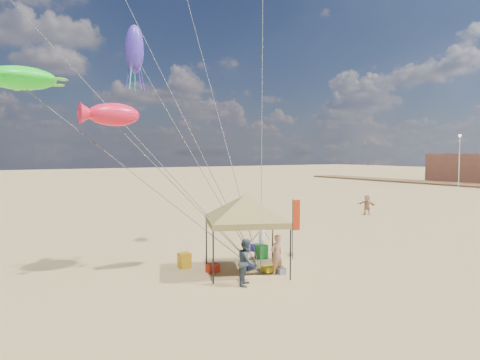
{
  "coord_description": "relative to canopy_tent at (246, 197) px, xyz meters",
  "views": [
    {
      "loc": [
        -11.58,
        -15.43,
        5.31
      ],
      "look_at": [
        0.0,
        3.0,
        4.0
      ],
      "focal_mm": 33.71,
      "sensor_mm": 36.0,
      "label": 1
    }
  ],
  "objects": [
    {
      "name": "person_near_a",
      "position": [
        0.9,
        -1.11,
        -2.47
      ],
      "size": [
        0.69,
        0.49,
        1.77
      ],
      "primitive_type": "imported",
      "rotation": [
        0.0,
        0.0,
        3.25
      ],
      "color": "tan",
      "rests_on": "ground"
    },
    {
      "name": "canopy_tent",
      "position": [
        0.0,
        0.0,
        0.0
      ],
      "size": [
        6.01,
        6.01,
        4.03
      ],
      "color": "black",
      "rests_on": "ground"
    },
    {
      "name": "beach_cart",
      "position": [
        0.93,
        -0.75,
        -3.15
      ],
      "size": [
        0.9,
        0.5,
        0.24
      ],
      "primitive_type": "cube",
      "color": "gold",
      "rests_on": "ground"
    },
    {
      "name": "chair_green",
      "position": [
        2.06,
        1.73,
        -3.0
      ],
      "size": [
        0.5,
        0.5,
        0.7
      ],
      "primitive_type": "cube",
      "color": "#18852B",
      "rests_on": "ground"
    },
    {
      "name": "cooler_red",
      "position": [
        -1.3,
        0.69,
        -3.16
      ],
      "size": [
        0.54,
        0.38,
        0.38
      ],
      "primitive_type": "cube",
      "color": "red",
      "rests_on": "ground"
    },
    {
      "name": "crate_grey",
      "position": [
        1.08,
        -1.19,
        -3.21
      ],
      "size": [
        0.34,
        0.3,
        0.28
      ],
      "primitive_type": "cube",
      "color": "slate",
      "rests_on": "ground"
    },
    {
      "name": "turtle_kite",
      "position": [
        -8.65,
        2.39,
        4.79
      ],
      "size": [
        3.13,
        2.79,
        0.87
      ],
      "primitive_type": "ellipsoid",
      "rotation": [
        0.0,
        0.0,
        -0.31
      ],
      "color": "#17FF22",
      "rests_on": "ground"
    },
    {
      "name": "feather_flag",
      "position": [
        3.38,
        0.68,
        -1.32
      ],
      "size": [
        0.47,
        0.06,
        3.04
      ],
      "color": "black",
      "rests_on": "ground"
    },
    {
      "name": "cooler_blue",
      "position": [
        2.81,
        3.3,
        -3.16
      ],
      "size": [
        0.54,
        0.38,
        0.38
      ],
      "primitive_type": "cube",
      "color": "#1A1292",
      "rests_on": "ground"
    },
    {
      "name": "bag_orange",
      "position": [
        -1.19,
        3.49,
        -3.17
      ],
      "size": [
        0.54,
        0.69,
        0.36
      ],
      "primitive_type": "cylinder",
      "rotation": [
        0.0,
        1.57,
        1.22
      ],
      "color": "orange",
      "rests_on": "ground"
    },
    {
      "name": "bag_navy",
      "position": [
        0.25,
        0.13,
        -3.17
      ],
      "size": [
        0.69,
        0.54,
        0.36
      ],
      "primitive_type": "cylinder",
      "rotation": [
        0.0,
        1.57,
        0.35
      ],
      "color": "#0E183F",
      "rests_on": "ground"
    },
    {
      "name": "squid_kite",
      "position": [
        -3.18,
        5.2,
        7.09
      ],
      "size": [
        0.93,
        0.93,
        2.37
      ],
      "primitive_type": "ellipsoid",
      "rotation": [
        0.0,
        0.0,
        -0.02
      ],
      "color": "#4731C0",
      "rests_on": "ground"
    },
    {
      "name": "person_near_c",
      "position": [
        3.19,
        3.36,
        -2.56
      ],
      "size": [
        1.18,
        0.94,
        1.59
      ],
      "primitive_type": "imported",
      "rotation": [
        0.0,
        0.0,
        2.75
      ],
      "color": "silver",
      "rests_on": "ground"
    },
    {
      "name": "ground",
      "position": [
        0.81,
        -1.25,
        -3.35
      ],
      "size": [
        280.0,
        280.0,
        0.0
      ],
      "primitive_type": "plane",
      "color": "tan",
      "rests_on": "ground"
    },
    {
      "name": "person_near_b",
      "position": [
        -1.05,
        -1.71,
        -2.41
      ],
      "size": [
        1.14,
        1.15,
        1.87
      ],
      "primitive_type": "imported",
      "rotation": [
        0.0,
        0.0,
        0.83
      ],
      "color": "#3D4A54",
      "rests_on": "ground"
    },
    {
      "name": "person_far_c",
      "position": [
        18.87,
        10.04,
        -2.47
      ],
      "size": [
        1.0,
        1.71,
        1.76
      ],
      "primitive_type": "imported",
      "rotation": [
        0.0,
        0.0,
        5.03
      ],
      "color": "tan",
      "rests_on": "ground"
    },
    {
      "name": "fish_kite",
      "position": [
        -5.46,
        1.16,
        3.48
      ],
      "size": [
        2.25,
        1.5,
        0.92
      ],
      "primitive_type": "ellipsoid",
      "rotation": [
        0.0,
        0.0,
        0.24
      ],
      "color": "#FF1A3D",
      "rests_on": "ground"
    },
    {
      "name": "chair_yellow",
      "position": [
        -2.05,
        2.03,
        -3.0
      ],
      "size": [
        0.5,
        0.5,
        0.7
      ],
      "primitive_type": "cube",
      "color": "gold",
      "rests_on": "ground"
    },
    {
      "name": "building_north",
      "position": [
        67.81,
        28.75,
        -0.75
      ],
      "size": [
        10.0,
        14.0,
        5.2
      ],
      "primitive_type": "cube",
      "color": "#8C5947",
      "rests_on": "ground"
    },
    {
      "name": "lamp_north",
      "position": [
        55.81,
        24.75,
        2.17
      ],
      "size": [
        0.5,
        0.5,
        8.25
      ],
      "color": "silver",
      "rests_on": "ground"
    }
  ]
}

